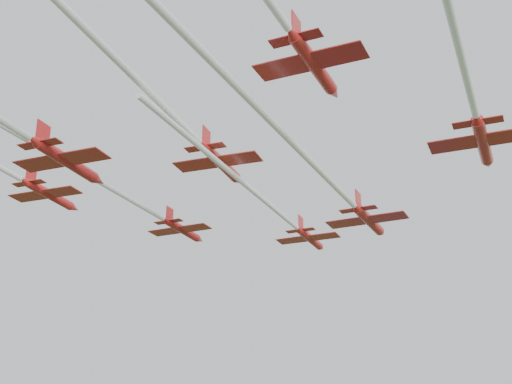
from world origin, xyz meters
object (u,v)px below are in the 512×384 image
(jet_row2_right, at_px, (319,169))
(jet_lead, at_px, (280,213))
(jet_row3_mid, at_px, (184,127))
(jet_row2_left, at_px, (141,206))
(jet_row3_right, at_px, (463,62))

(jet_row2_right, bearing_deg, jet_lead, 124.08)
(jet_lead, bearing_deg, jet_row3_mid, -91.62)
(jet_row2_left, xyz_separation_m, jet_row3_right, (36.64, -20.81, 0.01))
(jet_row3_right, bearing_deg, jet_row2_right, 139.61)
(jet_lead, distance_m, jet_row3_mid, 23.59)
(jet_lead, height_order, jet_row3_mid, jet_row3_mid)
(jet_lead, relative_size, jet_row2_right, 0.76)
(jet_lead, distance_m, jet_row3_right, 39.34)
(jet_row3_right, bearing_deg, jet_row3_mid, 166.40)
(jet_lead, xyz_separation_m, jet_row3_mid, (-2.95, -23.36, 1.34))
(jet_row2_left, height_order, jet_row3_mid, jet_row3_mid)
(jet_row2_left, distance_m, jet_row3_mid, 16.48)
(jet_lead, height_order, jet_row2_left, jet_lead)
(jet_row3_mid, relative_size, jet_row3_right, 0.76)
(jet_lead, bearing_deg, jet_row3_right, -48.39)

